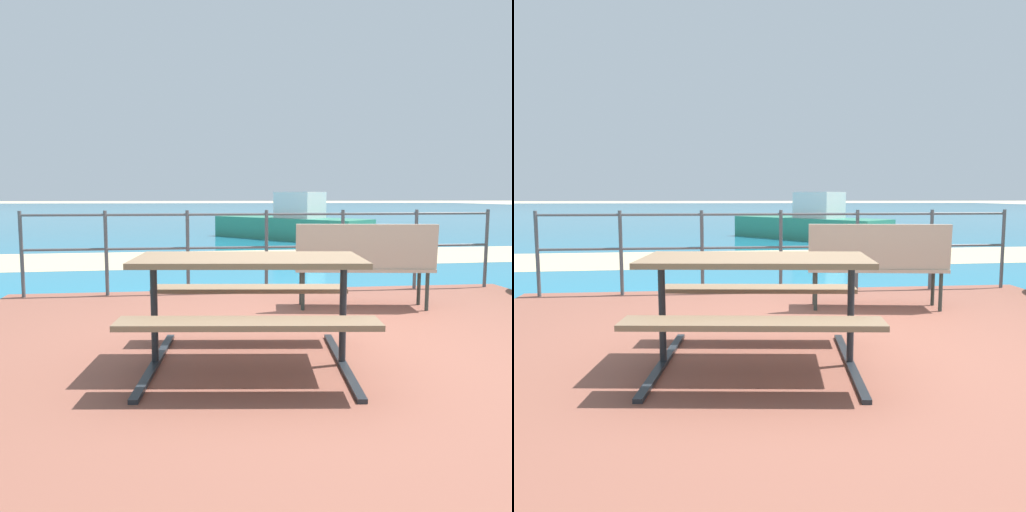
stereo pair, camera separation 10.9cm
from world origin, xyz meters
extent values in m
plane|color=beige|center=(0.00, 0.00, 0.00)|extent=(240.00, 240.00, 0.00)
cube|color=brown|center=(0.00, 0.00, 0.03)|extent=(6.40, 5.20, 0.06)
cube|color=teal|center=(0.00, 40.00, 0.01)|extent=(90.00, 90.00, 0.01)
cube|color=tan|center=(0.00, 6.42, 0.01)|extent=(54.06, 4.52, 0.01)
cube|color=#7A6047|center=(-0.53, -0.42, 0.83)|extent=(1.66, 0.90, 0.04)
cube|color=#7A6047|center=(-0.59, -1.00, 0.51)|extent=(1.61, 0.44, 0.04)
cube|color=#7A6047|center=(-0.46, 0.16, 0.51)|extent=(1.61, 0.44, 0.04)
cylinder|color=#1E2328|center=(-1.20, -0.35, 0.44)|extent=(0.06, 0.06, 0.77)
cube|color=#1E2328|center=(-1.20, -0.35, 0.07)|extent=(0.22, 1.42, 0.03)
cylinder|color=#1E2328|center=(0.14, -0.50, 0.44)|extent=(0.06, 0.06, 0.77)
cube|color=#1E2328|center=(0.14, -0.50, 0.07)|extent=(0.22, 1.42, 0.03)
cube|color=tan|center=(0.91, 1.36, 0.49)|extent=(1.52, 0.61, 0.04)
cube|color=tan|center=(0.88, 1.18, 0.75)|extent=(1.47, 0.27, 0.47)
cylinder|color=#2D3833|center=(1.58, 1.41, 0.27)|extent=(0.04, 0.04, 0.43)
cylinder|color=#2D3833|center=(1.54, 1.11, 0.27)|extent=(0.04, 0.04, 0.43)
cylinder|color=#2D3833|center=(0.28, 1.60, 0.27)|extent=(0.04, 0.04, 0.43)
cylinder|color=#2D3833|center=(0.24, 1.30, 0.27)|extent=(0.04, 0.04, 0.43)
cylinder|color=#4C5156|center=(-2.95, 2.39, 0.58)|extent=(0.04, 0.04, 1.04)
cylinder|color=#4C5156|center=(-1.97, 2.39, 0.58)|extent=(0.04, 0.04, 1.04)
cylinder|color=#4C5156|center=(-0.98, 2.39, 0.58)|extent=(0.04, 0.04, 1.04)
cylinder|color=#4C5156|center=(0.00, 2.39, 0.58)|extent=(0.04, 0.04, 1.04)
cylinder|color=#4C5156|center=(0.98, 2.39, 0.58)|extent=(0.04, 0.04, 1.04)
cylinder|color=#4C5156|center=(1.97, 2.39, 0.58)|extent=(0.04, 0.04, 1.04)
cylinder|color=#4C5156|center=(2.95, 2.39, 0.58)|extent=(0.04, 0.04, 1.04)
cylinder|color=#4C5156|center=(0.00, 2.39, 1.05)|extent=(5.90, 0.03, 0.03)
cylinder|color=#4C5156|center=(0.00, 2.39, 0.63)|extent=(5.90, 0.03, 0.03)
cube|color=#338466|center=(1.89, 10.91, 0.32)|extent=(4.24, 4.61, 0.63)
cube|color=silver|center=(2.13, 10.64, 1.01)|extent=(1.49, 1.52, 0.74)
cone|color=#338466|center=(0.13, 12.96, 0.32)|extent=(0.75, 0.75, 0.57)
camera|label=1|loc=(-0.91, -4.01, 1.28)|focal=36.23mm
camera|label=2|loc=(-0.80, -4.02, 1.28)|focal=36.23mm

